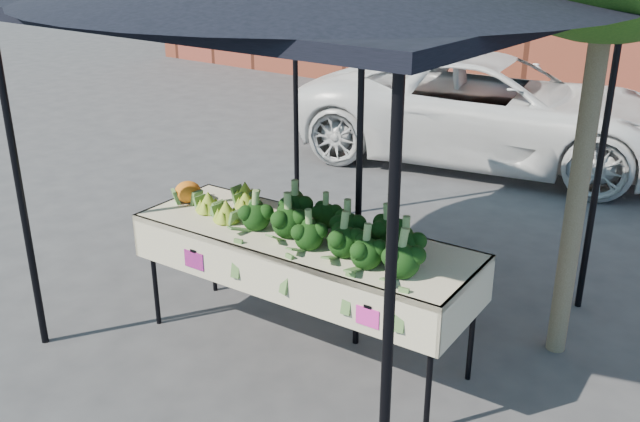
{
  "coord_description": "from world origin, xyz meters",
  "views": [
    {
      "loc": [
        2.51,
        -3.34,
        2.75
      ],
      "look_at": [
        -0.18,
        0.16,
        1.0
      ],
      "focal_mm": 39.03,
      "sensor_mm": 36.0,
      "label": 1
    }
  ],
  "objects": [
    {
      "name": "ground",
      "position": [
        0.0,
        0.0,
        0.0
      ],
      "size": [
        90.0,
        90.0,
        0.0
      ],
      "primitive_type": "plane",
      "color": "#333336"
    },
    {
      "name": "table",
      "position": [
        -0.18,
        -0.04,
        0.45
      ],
      "size": [
        2.45,
        0.95,
        0.9
      ],
      "color": "beige",
      "rests_on": "ground"
    },
    {
      "name": "canopy",
      "position": [
        -0.28,
        0.34,
        1.37
      ],
      "size": [
        3.16,
        3.16,
        2.74
      ],
      "primitive_type": null,
      "color": "black",
      "rests_on": "ground"
    },
    {
      "name": "broccoli_heap",
      "position": [
        0.09,
        -0.02,
        1.03
      ],
      "size": [
        1.37,
        0.57,
        0.26
      ],
      "primitive_type": "ellipsoid",
      "color": "black",
      "rests_on": "table"
    },
    {
      "name": "romanesco_cluster",
      "position": [
        -0.85,
        -0.01,
        1.0
      ],
      "size": [
        0.43,
        0.57,
        0.2
      ],
      "primitive_type": "ellipsoid",
      "color": "#98AB33",
      "rests_on": "table"
    },
    {
      "name": "cauliflower_pair",
      "position": [
        -1.23,
        -0.09,
        0.99
      ],
      "size": [
        0.2,
        0.2,
        0.18
      ],
      "primitive_type": "ellipsoid",
      "color": "orange",
      "rests_on": "table"
    },
    {
      "name": "street_tree",
      "position": [
        1.24,
        1.07,
        1.89
      ],
      "size": [
        1.92,
        1.92,
        3.79
      ],
      "primitive_type": null,
      "color": "#1E4C14",
      "rests_on": "ground"
    }
  ]
}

